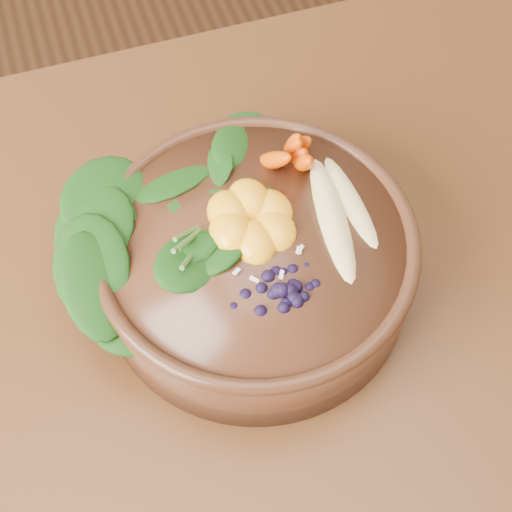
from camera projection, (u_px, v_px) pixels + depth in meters
dining_table at (373, 372)px, 0.74m from camera, size 1.60×0.90×0.75m
stoneware_bowl at (256, 262)px, 0.65m from camera, size 0.29×0.29×0.08m
kale_heap at (186, 186)px, 0.63m from camera, size 0.19×0.17×0.04m
carrot_cluster at (282, 130)px, 0.64m from camera, size 0.06×0.06×0.08m
banana_halves at (343, 200)px, 0.63m from camera, size 0.06×0.16×0.03m
mandarin_cluster at (251, 212)px, 0.62m from camera, size 0.08×0.09×0.03m
blueberry_pile at (284, 281)px, 0.58m from camera, size 0.13×0.10×0.04m
coconut_flakes at (266, 253)px, 0.61m from camera, size 0.09×0.07×0.01m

